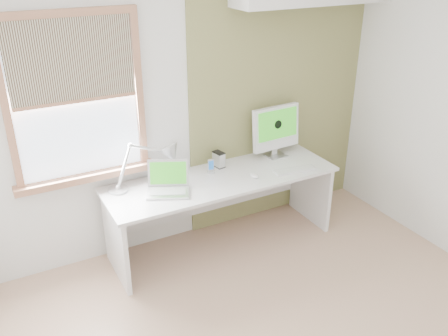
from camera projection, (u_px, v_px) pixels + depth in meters
room at (302, 187)px, 3.06m from camera, size 4.04×3.54×2.64m
accent_wall at (279, 96)px, 4.88m from camera, size 2.00×0.02×2.60m
window at (76, 101)px, 3.90m from camera, size 1.20×0.14×1.42m
desk at (219, 193)px, 4.61m from camera, size 2.20×0.70×0.73m
desk_lamp at (161, 159)px, 4.32m from camera, size 0.75×0.30×0.42m
laptop at (168, 184)px, 4.22m from camera, size 0.45×0.42×0.25m
phone_dock at (211, 169)px, 4.55m from camera, size 0.08×0.08×0.14m
external_drive at (219, 159)px, 4.66m from camera, size 0.10×0.13×0.15m
imac at (276, 129)px, 4.81m from camera, size 0.53×0.18×0.52m
keyboard at (295, 170)px, 4.60m from camera, size 0.43×0.18×0.02m
mouse at (254, 176)px, 4.47m from camera, size 0.07×0.12×0.03m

